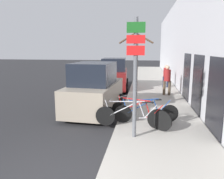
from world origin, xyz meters
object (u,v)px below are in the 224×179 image
pedestrian_far (166,75)px  street_tree (135,72)px  signpost (135,74)px  pedestrian_near (167,78)px  bicycle_2 (146,112)px  parked_car_0 (95,90)px  bicycle_0 (131,116)px  parked_car_1 (114,75)px  bicycle_1 (139,114)px

pedestrian_far → street_tree: (-1.91, -6.05, 0.78)m
signpost → pedestrian_far: size_ratio=2.29×
pedestrian_near → bicycle_2: bearing=-94.9°
bicycle_2 → parked_car_0: 2.90m
pedestrian_near → pedestrian_far: 2.77m
bicycle_0 → parked_car_1: bearing=14.2°
bicycle_1 → pedestrian_far: bearing=21.2°
pedestrian_far → bicycle_0: bearing=74.6°
bicycle_1 → parked_car_1: parked_car_1 is taller
pedestrian_near → street_tree: bearing=-109.4°
pedestrian_near → pedestrian_far: size_ratio=1.11×
pedestrian_far → street_tree: street_tree is taller
parked_car_0 → bicycle_0: bearing=-47.3°
parked_car_1 → street_tree: (1.71, -5.48, 0.84)m
parked_car_0 → bicycle_2: bearing=-31.0°
signpost → pedestrian_far: (1.78, 9.34, -1.07)m
pedestrian_near → street_tree: street_tree is taller
bicycle_1 → pedestrian_near: 5.67m
pedestrian_near → street_tree: 3.78m
bicycle_1 → bicycle_2: (0.27, 0.30, -0.02)m
bicycle_0 → parked_car_0: size_ratio=0.58×
signpost → bicycle_0: 1.78m
bicycle_1 → pedestrian_near: pedestrian_near is taller
bicycle_2 → street_tree: bearing=5.0°
bicycle_2 → parked_car_0: (-2.35, 1.63, 0.47)m
bicycle_2 → bicycle_0: bearing=127.6°
bicycle_0 → pedestrian_near: (1.76, 5.75, 0.60)m
bicycle_1 → bicycle_2: 0.40m
bicycle_0 → bicycle_2: size_ratio=1.07×
bicycle_0 → parked_car_1: (-1.69, 7.93, 0.44)m
parked_car_1 → pedestrian_far: 3.67m
parked_car_0 → parked_car_1: 5.70m
parked_car_0 → street_tree: 2.02m
signpost → bicycle_1: bearing=84.3°
bicycle_0 → pedestrian_far: (1.94, 8.51, 0.50)m
signpost → parked_car_0: 3.80m
parked_car_1 → street_tree: size_ratio=1.15×
signpost → parked_car_0: signpost is taller
bicycle_1 → parked_car_0: parked_car_0 is taller
signpost → parked_car_0: bearing=122.7°
bicycle_0 → pedestrian_far: bearing=-10.7°
bicycle_1 → pedestrian_near: bearing=17.3°
pedestrian_near → signpost: bearing=-95.3°
pedestrian_near → bicycle_0: bearing=-98.6°
parked_car_1 → street_tree: 5.80m
bicycle_2 → pedestrian_near: 5.32m
bicycle_1 → bicycle_2: size_ratio=0.92×
bicycle_2 → street_tree: street_tree is taller
bicycle_0 → parked_car_0: (-1.81, 2.23, 0.45)m
signpost → bicycle_1: (0.11, 1.14, -1.57)m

